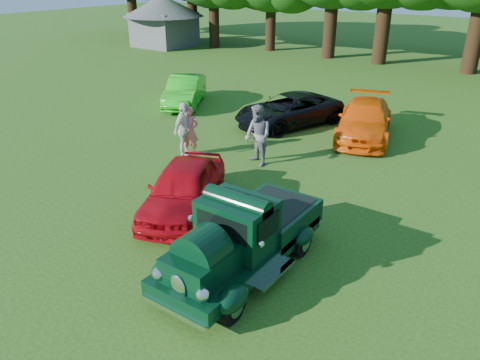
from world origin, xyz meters
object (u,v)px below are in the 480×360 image
Objects in this scene: red_convertible at (183,188)px; back_car_lime at (185,91)px; hero_pickup at (243,238)px; spectator_white at (184,130)px; spectator_grey at (258,136)px; gazebo at (164,15)px; spectator_pink at (190,131)px; back_car_black at (289,110)px; back_car_orange at (365,120)px.

back_car_lime is (-6.88, 7.89, -0.00)m from red_convertible.
spectator_white is (-5.38, 4.27, 0.18)m from hero_pickup.
spectator_grey is 25.85m from gazebo.
spectator_grey is 2.57m from spectator_white.
spectator_white is at bearing 107.09° from red_convertible.
spectator_grey reaches higher than spectator_white.
back_car_black is at bearing 50.43° from spectator_pink.
spectator_white reaches higher than spectator_pink.
back_car_orange is at bearing 55.19° from red_convertible.
back_car_black is at bearing 170.29° from back_car_orange.
spectator_grey is at bearing -11.82° from spectator_pink.
gazebo reaches higher than spectator_white.
back_car_black is 2.47× the size of spectator_white.
back_car_lime is at bearing 136.52° from hero_pickup.
spectator_pink is 0.92× the size of spectator_white.
hero_pickup is 3.02m from red_convertible.
spectator_grey is (1.22, -4.19, 0.35)m from back_car_black.
back_car_black is 2.70× the size of spectator_pink.
gazebo reaches higher than spectator_pink.
spectator_pink is 2.43m from spectator_grey.
back_car_lime is (-9.63, 9.13, -0.08)m from hero_pickup.
gazebo is (-21.58, 11.99, 1.73)m from back_car_orange.
back_car_black is at bearing -29.47° from back_car_lime.
spectator_white reaches higher than hero_pickup.
spectator_white is at bearing -136.70° from spectator_grey.
gazebo is at bearing 167.11° from back_car_black.
hero_pickup reaches higher than back_car_black.
red_convertible is 2.11× the size of spectator_white.
gazebo is at bearing 108.98° from spectator_pink.
back_car_lime is at bearing 174.60° from spectator_grey.
hero_pickup is 2.37× the size of spectator_white.
hero_pickup is 1.13× the size of red_convertible.
hero_pickup is at bearing -48.02° from red_convertible.
back_car_orange reaches higher than red_convertible.
spectator_white is at bearing -145.71° from back_car_orange.
spectator_pink is 24.53m from gazebo.
spectator_grey is at bearing -128.66° from back_car_orange.
red_convertible is (-2.75, 1.24, -0.08)m from hero_pickup.
spectator_white is (-2.45, -0.76, -0.06)m from spectator_grey.
hero_pickup is 13.27m from back_car_lime.
back_car_orange is (8.51, 0.49, 0.00)m from back_car_lime.
spectator_grey reaches higher than spectator_pink.
spectator_grey reaches higher than back_car_black.
back_car_black is at bearing 76.12° from red_convertible.
spectator_white is at bearing -45.03° from gazebo.
spectator_white is (4.25, -4.86, 0.26)m from back_car_lime.
red_convertible reaches higher than back_car_black.
back_car_lime is at bearing -43.68° from gazebo.
spectator_grey is (-2.92, 5.04, 0.24)m from hero_pickup.
spectator_white reaches higher than back_car_orange.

